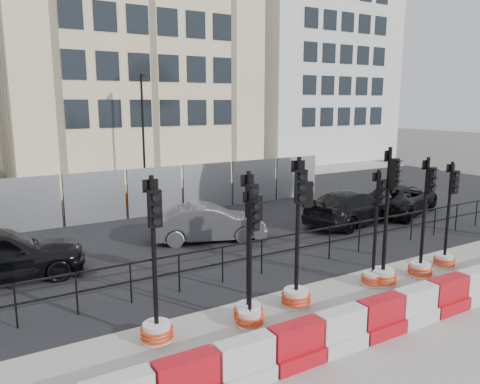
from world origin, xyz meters
TOP-DOWN VIEW (x-y plane):
  - ground at (0.00, 0.00)m, footprint 120.00×120.00m
  - sidewalk_near at (0.00, -3.00)m, footprint 40.00×6.00m
  - road at (0.00, 7.00)m, footprint 40.00×14.00m
  - sidewalk_far at (0.00, 16.00)m, footprint 40.00×4.00m
  - building_cream at (2.00, 21.99)m, footprint 15.00×10.06m
  - building_white at (17.00, 21.99)m, footprint 12.00×9.06m
  - kerb_railing at (0.00, 1.20)m, footprint 18.00×0.04m
  - heras_fencing at (-0.49, 9.71)m, footprint 14.33×1.72m
  - lamp_post_far at (0.50, 14.98)m, footprint 0.12×0.56m
  - barrier_row at (-0.00, -2.80)m, footprint 15.70×0.50m
  - traffic_signal_a at (-4.94, -0.77)m, footprint 0.65×0.65m
  - traffic_signal_b at (-2.95, -0.95)m, footprint 0.64×0.64m
  - traffic_signal_c at (-3.06, -1.16)m, footprint 0.58×0.58m
  - traffic_signal_d at (-1.63, -0.89)m, footprint 0.68×0.68m
  - traffic_signal_e at (0.80, -0.90)m, footprint 0.59×0.59m
  - traffic_signal_f at (1.04, -1.01)m, footprint 0.69×0.69m
  - traffic_signal_g at (2.33, -1.12)m, footprint 0.63×0.63m
  - traffic_signal_h at (3.54, -0.98)m, footprint 0.59×0.59m
  - car_b at (-0.99, 4.73)m, footprint 3.70×4.60m
  - car_c at (4.70, 3.90)m, footprint 3.68×5.24m
  - car_d at (7.66, 4.16)m, footprint 4.91×5.83m

SIDE VIEW (x-z plane):
  - ground at x=0.00m, z-range 0.00..0.00m
  - sidewalk_near at x=0.00m, z-range 0.00..0.02m
  - sidewalk_far at x=0.00m, z-range 0.00..0.02m
  - road at x=0.00m, z-range 0.00..0.03m
  - barrier_row at x=0.00m, z-range -0.03..0.77m
  - traffic_signal_c at x=-3.06m, z-range -0.86..2.07m
  - traffic_signal_e at x=0.80m, z-range -0.87..2.10m
  - traffic_signal_h at x=3.54m, z-range -0.88..2.12m
  - car_b at x=-0.99m, z-range 0.00..1.24m
  - car_d at x=7.66m, z-range 0.00..1.26m
  - car_c at x=4.70m, z-range 0.00..1.30m
  - traffic_signal_g at x=2.33m, z-range -0.94..2.27m
  - traffic_signal_a at x=-4.94m, z-range -0.96..2.32m
  - kerb_railing at x=0.00m, z-range 0.19..1.19m
  - heras_fencing at x=-0.49m, z-range -0.29..1.71m
  - traffic_signal_b at x=-2.95m, z-range -0.85..2.39m
  - traffic_signal_d at x=-1.63m, z-range -0.90..2.53m
  - traffic_signal_f at x=1.04m, z-range -0.92..2.60m
  - lamp_post_far at x=0.50m, z-range 0.22..6.22m
  - building_white at x=17.00m, z-range 0.00..16.00m
  - building_cream at x=2.00m, z-range 0.00..18.00m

